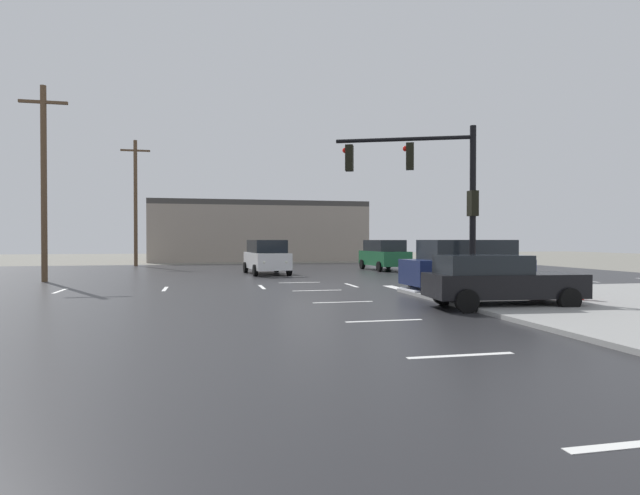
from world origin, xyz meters
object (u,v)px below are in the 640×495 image
Objects in this scene: utility_pole_distant at (136,201)px; traffic_signal_mast at (434,183)px; sedan_black at (498,280)px; suv_navy at (466,265)px; fire_hydrant at (580,287)px; suv_white at (266,256)px; utility_pole_far at (44,180)px; suv_green at (384,254)px.

traffic_signal_mast is at bearing -62.34° from utility_pole_distant.
sedan_black is at bearing 120.58° from traffic_signal_mast.
traffic_signal_mast is 3.64m from suv_navy.
fire_hydrant is at bearing 163.73° from traffic_signal_mast.
fire_hydrant is at bearing -66.52° from suv_navy.
sedan_black is 17.57m from suv_white.
sedan_black is 21.46m from utility_pole_far.
traffic_signal_mast is at bearing -153.89° from suv_navy.
sedan_black is 0.94× the size of suv_white.
sedan_black is at bearing 167.82° from suv_green.
utility_pole_far reaches higher than traffic_signal_mast.
suv_white is at bearing 104.45° from suv_green.
suv_navy and suv_green have the same top height.
fire_hydrant is 0.16× the size of suv_white.
utility_pole_far is at bearing -10.73° from traffic_signal_mast.
utility_pole_far is (-11.17, -3.31, 3.88)m from suv_white.
suv_navy is (-1.87, 3.89, 0.55)m from fire_hydrant.
traffic_signal_mast is 1.20× the size of suv_white.
utility_pole_distant is (-13.83, 28.83, 4.28)m from sedan_black.
sedan_black is at bearing -108.90° from suv_navy.
suv_green is at bearing -81.00° from traffic_signal_mast.
utility_pole_far is (-15.64, 10.16, 0.87)m from traffic_signal_mast.
suv_green is at bearing 85.14° from sedan_black.
suv_white is at bearing 111.16° from sedan_black.
suv_green reaches higher than fire_hydrant.
utility_pole_distant is at bearing 58.51° from suv_green.
utility_pole_distant reaches higher than suv_navy.
fire_hydrant is 0.08× the size of utility_pole_far.
utility_pole_far is at bearing 144.75° from sedan_black.
suv_navy is at bearing 21.51° from suv_white.
sedan_black is (-3.18, -0.46, 0.32)m from fire_hydrant.
suv_green reaches higher than sedan_black.
sedan_black is 4.55m from suv_navy.
fire_hydrant is 4.35m from suv_navy.
traffic_signal_mast is 1.21× the size of suv_navy.
suv_navy is 20.10m from utility_pole_far.
fire_hydrant is 18.31m from suv_white.
suv_white and suv_green have the same top height.
suv_green is at bearing 89.69° from fire_hydrant.
suv_navy is 0.99× the size of suv_white.
suv_navy and suv_white have the same top height.
suv_navy is at bearing 115.62° from fire_hydrant.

